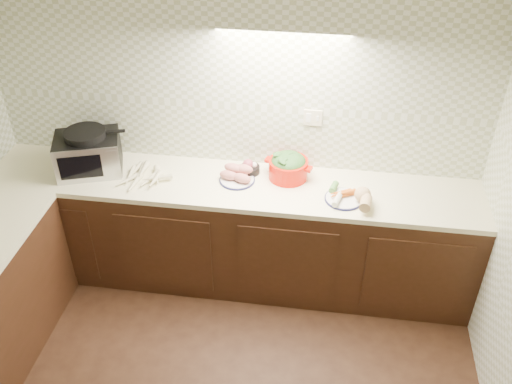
# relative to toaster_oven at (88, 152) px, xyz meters

# --- Properties ---
(room) EXTENTS (3.60, 3.60, 2.60)m
(room) POSITION_rel_toaster_oven_xyz_m (1.06, -1.53, 0.58)
(room) COLOR black
(room) RESTS_ON ground
(counter) EXTENTS (3.60, 3.60, 0.90)m
(counter) POSITION_rel_toaster_oven_xyz_m (0.38, -0.84, -0.60)
(counter) COLOR black
(counter) RESTS_ON ground
(toaster_oven) EXTENTS (0.55, 0.48, 0.33)m
(toaster_oven) POSITION_rel_toaster_oven_xyz_m (0.00, 0.00, 0.00)
(toaster_oven) COLOR black
(toaster_oven) RESTS_ON counter
(parsnip_pile) EXTENTS (0.27, 0.33, 0.07)m
(parsnip_pile) POSITION_rel_toaster_oven_xyz_m (0.39, -0.08, -0.12)
(parsnip_pile) COLOR beige
(parsnip_pile) RESTS_ON counter
(sweet_potato_plate) EXTENTS (0.26, 0.26, 0.12)m
(sweet_potato_plate) POSITION_rel_toaster_oven_xyz_m (1.10, 0.02, -0.11)
(sweet_potato_plate) COLOR #10123D
(sweet_potato_plate) RESTS_ON counter
(onion_bowl) EXTENTS (0.14, 0.14, 0.11)m
(onion_bowl) POSITION_rel_toaster_oven_xyz_m (1.18, 0.13, -0.11)
(onion_bowl) COLOR black
(onion_bowl) RESTS_ON counter
(dutch_oven) EXTENTS (0.36, 0.35, 0.20)m
(dutch_oven) POSITION_rel_toaster_oven_xyz_m (1.46, 0.11, -0.06)
(dutch_oven) COLOR red
(dutch_oven) RESTS_ON counter
(veg_plate) EXTENTS (0.35, 0.30, 0.12)m
(veg_plate) POSITION_rel_toaster_oven_xyz_m (1.93, -0.12, -0.11)
(veg_plate) COLOR #10123D
(veg_plate) RESTS_ON counter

